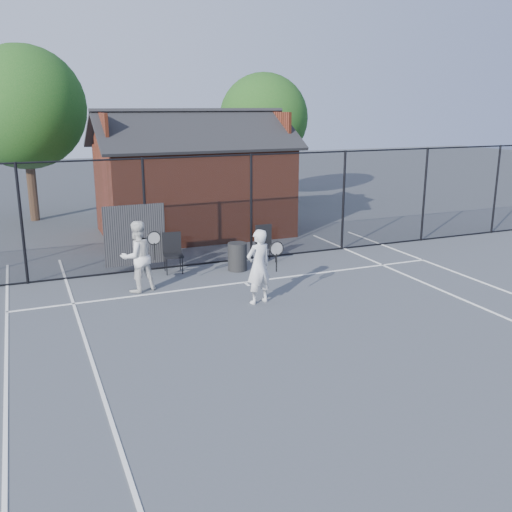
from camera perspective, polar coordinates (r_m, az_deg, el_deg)
name	(u,v)px	position (r m, az deg, el deg)	size (l,w,h in m)	color
ground	(299,324)	(11.68, 4.33, -6.75)	(80.00, 80.00, 0.00)	#484E53
court_lines	(332,348)	(10.61, 7.61, -9.12)	(11.02, 18.00, 0.01)	white
fence	(207,213)	(15.63, -4.92, 4.33)	(22.04, 3.00, 3.00)	black
clubhouse	(193,187)	(19.62, -6.31, 6.92)	(6.50, 4.36, 4.19)	maroon
tree_left	(24,108)	(23.15, -22.17, 13.57)	(4.48, 4.48, 6.44)	#372416
tree_right	(264,118)	(26.33, 0.77, 13.61)	(3.97, 3.97, 5.70)	#372416
player_front	(259,266)	(12.57, 0.27, -1.05)	(0.79, 0.62, 1.68)	silver
player_back	(137,256)	(13.66, -11.78, -0.05)	(0.99, 0.85, 1.70)	white
chair_left	(173,254)	(15.11, -8.28, 0.23)	(0.49, 0.51, 1.02)	black
chair_right	(266,244)	(16.02, 1.03, 1.18)	(0.48, 0.50, 1.00)	black
waste_bin	(237,257)	(15.21, -1.87, -0.06)	(0.51, 0.51, 0.75)	#272727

